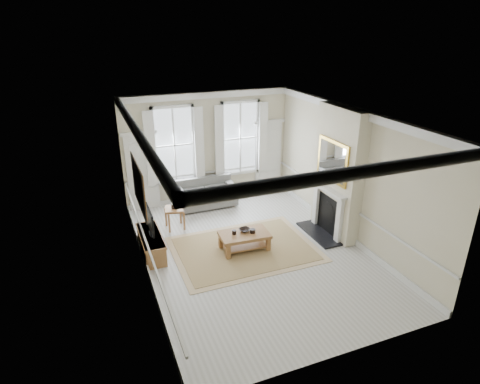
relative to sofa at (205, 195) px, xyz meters
name	(u,v)px	position (x,y,z in m)	size (l,w,h in m)	color
floor	(253,252)	(0.28, -3.11, -0.36)	(7.20, 7.20, 0.00)	#B7B5AD
ceiling	(255,116)	(0.28, -3.11, 3.04)	(7.20, 7.20, 0.00)	white
back_wall	(208,148)	(0.28, 0.49, 1.34)	(5.20, 5.20, 0.00)	beige
left_wall	(140,206)	(-2.32, -3.11, 1.34)	(7.20, 7.20, 0.00)	beige
right_wall	(348,175)	(2.88, -3.11, 1.34)	(7.20, 7.20, 0.00)	beige
window_left	(174,145)	(-0.77, 0.44, 1.54)	(1.26, 0.20, 2.20)	#B2BCC6
window_right	(240,138)	(1.33, 0.44, 1.54)	(1.26, 0.20, 2.20)	#B2BCC6
door_left	(143,173)	(-1.77, 0.45, 0.79)	(0.90, 0.08, 2.30)	silver
door_right	(268,157)	(2.33, 0.45, 0.79)	(0.90, 0.08, 2.30)	silver
painting	(138,186)	(-2.28, -2.81, 1.69)	(0.05, 1.66, 1.06)	#A2701B
chimney_breast	(338,173)	(2.70, -2.91, 1.34)	(0.35, 1.70, 3.38)	beige
hearth	(319,234)	(2.28, -2.91, -0.33)	(0.55, 1.50, 0.05)	black
fireplace	(327,209)	(2.48, -2.91, 0.38)	(0.21, 1.45, 1.33)	silver
mirror	(332,161)	(2.49, -2.91, 1.69)	(0.06, 1.26, 1.06)	gold
sofa	(205,195)	(0.00, 0.00, 0.00)	(1.81, 0.88, 0.85)	#5D5D5A
side_table	(174,212)	(-1.22, -1.12, 0.13)	(0.59, 0.59, 0.60)	brown
rug	(244,249)	(0.13, -2.89, -0.34)	(3.50, 2.60, 0.02)	tan
coffee_table	(244,236)	(0.13, -2.89, 0.02)	(1.25, 0.77, 0.46)	brown
ceramic_pot_a	(234,232)	(-0.12, -2.84, 0.15)	(0.11, 0.11, 0.11)	black
ceramic_pot_b	(253,231)	(0.33, -2.94, 0.15)	(0.14, 0.14, 0.10)	black
bowl	(245,230)	(0.18, -2.79, 0.13)	(0.27, 0.27, 0.07)	black
tv_stand	(151,244)	(-2.06, -2.23, -0.10)	(0.47, 1.46, 0.52)	brown
tv	(150,220)	(-2.04, -2.23, 0.56)	(0.08, 0.90, 0.68)	black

